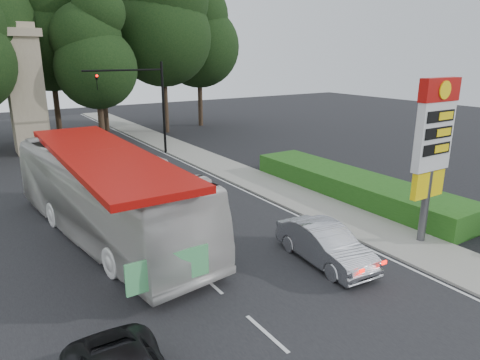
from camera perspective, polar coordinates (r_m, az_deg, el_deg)
ground at (r=12.71m, az=4.99°, el=-20.92°), size 120.00×120.00×0.00m
road_surface at (r=22.26m, az=-14.23°, el=-4.34°), size 14.00×80.00×0.02m
sidewalk_right at (r=25.97m, az=3.74°, el=-0.76°), size 3.00×80.00×0.12m
hedge at (r=24.92m, az=14.84°, el=-0.73°), size 3.00×14.00×1.20m
gas_station_pylon at (r=18.69m, az=24.40°, el=4.92°), size 2.10×0.45×6.85m
traffic_signal_mast at (r=34.23m, az=-12.31°, el=10.94°), size 6.10×0.35×7.20m
monument at (r=38.25m, az=-26.69°, el=10.79°), size 3.00×3.00×10.05m
tree_center_right at (r=43.66m, az=-24.46°, el=19.37°), size 9.24×9.24×18.15m
tree_east_near at (r=46.61m, az=-18.32°, el=18.03°), size 8.12×8.12×15.95m
tree_east_mid at (r=44.58m, az=-10.46°, el=20.82°), size 9.52×9.52×18.70m
tree_far_east at (r=48.44m, az=-5.57°, el=19.44°), size 8.68×8.68×17.05m
tree_monument_right at (r=38.68m, az=-18.79°, el=16.01°), size 6.72×6.72×13.20m
transit_bus at (r=19.26m, az=-17.59°, el=-1.89°), size 5.05×14.02×3.82m
sedan_silver at (r=16.79m, az=11.27°, el=-8.40°), size 1.92×4.64×1.49m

